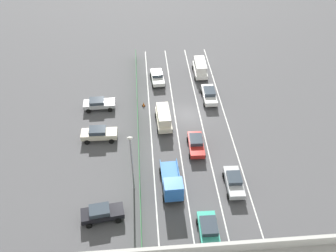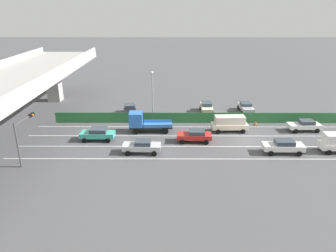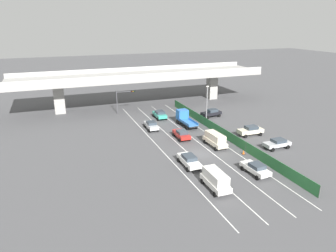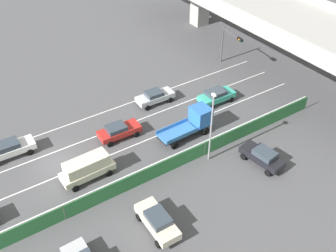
{
  "view_description": "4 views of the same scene",
  "coord_description": "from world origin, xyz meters",
  "px_view_note": "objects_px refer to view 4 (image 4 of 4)",
  "views": [
    {
      "loc": [
        5.89,
        40.46,
        32.25
      ],
      "look_at": [
        3.0,
        4.51,
        1.97
      ],
      "focal_mm": 40.79,
      "sensor_mm": 36.0,
      "label": 1
    },
    {
      "loc": [
        -36.98,
        10.01,
        15.96
      ],
      "look_at": [
        2.58,
        10.19,
        1.06
      ],
      "focal_mm": 33.76,
      "sensor_mm": 36.0,
      "label": 2
    },
    {
      "loc": [
        -20.2,
        -38.62,
        18.94
      ],
      "look_at": [
        -1.95,
        8.73,
        1.88
      ],
      "focal_mm": 33.46,
      "sensor_mm": 36.0,
      "label": 3
    },
    {
      "loc": [
        28.72,
        -6.22,
        25.84
      ],
      "look_at": [
        2.71,
        10.87,
        1.65
      ],
      "focal_mm": 42.34,
      "sensor_mm": 36.0,
      "label": 4
    }
  ],
  "objects_px": {
    "car_sedan_white": "(9,149)",
    "parked_sedan_cream": "(157,221)",
    "car_van_cream": "(87,167)",
    "traffic_light": "(230,41)",
    "traffic_cone": "(53,214)",
    "car_sedan_red": "(119,131)",
    "parked_sedan_dark": "(263,156)",
    "flatbed_truck_blue": "(194,121)",
    "car_taxi_teal": "(216,96)",
    "car_sedan_silver": "(155,96)",
    "street_lamp": "(212,121)"
  },
  "relations": [
    {
      "from": "car_sedan_white",
      "to": "parked_sedan_cream",
      "type": "xyz_separation_m",
      "value": [
        15.11,
        7.26,
        0.03
      ]
    },
    {
      "from": "car_van_cream",
      "to": "traffic_light",
      "type": "bearing_deg",
      "value": 110.46
    },
    {
      "from": "car_sedan_white",
      "to": "traffic_cone",
      "type": "distance_m",
      "value": 9.41
    },
    {
      "from": "car_sedan_red",
      "to": "parked_sedan_dark",
      "type": "xyz_separation_m",
      "value": [
        10.86,
        9.45,
        0.03
      ]
    },
    {
      "from": "flatbed_truck_blue",
      "to": "car_sedan_red",
      "type": "bearing_deg",
      "value": -117.03
    },
    {
      "from": "car_taxi_teal",
      "to": "car_van_cream",
      "type": "distance_m",
      "value": 17.6
    },
    {
      "from": "car_sedan_red",
      "to": "traffic_cone",
      "type": "height_order",
      "value": "car_sedan_red"
    },
    {
      "from": "car_sedan_white",
      "to": "car_sedan_silver",
      "type": "bearing_deg",
      "value": 90.13
    },
    {
      "from": "flatbed_truck_blue",
      "to": "street_lamp",
      "type": "distance_m",
      "value": 5.32
    },
    {
      "from": "parked_sedan_dark",
      "to": "street_lamp",
      "type": "distance_m",
      "value": 6.17
    },
    {
      "from": "car_taxi_teal",
      "to": "flatbed_truck_blue",
      "type": "relative_size",
      "value": 0.74
    },
    {
      "from": "traffic_light",
      "to": "street_lamp",
      "type": "xyz_separation_m",
      "value": [
        12.94,
        -13.19,
        0.92
      ]
    },
    {
      "from": "traffic_cone",
      "to": "parked_sedan_cream",
      "type": "bearing_deg",
      "value": 48.46
    },
    {
      "from": "car_sedan_red",
      "to": "street_lamp",
      "type": "distance_m",
      "value": 10.16
    },
    {
      "from": "car_sedan_white",
      "to": "car_sedan_red",
      "type": "distance_m",
      "value": 10.57
    },
    {
      "from": "parked_sedan_dark",
      "to": "traffic_light",
      "type": "height_order",
      "value": "traffic_light"
    },
    {
      "from": "car_sedan_red",
      "to": "parked_sedan_dark",
      "type": "relative_size",
      "value": 0.98
    },
    {
      "from": "car_sedan_white",
      "to": "car_sedan_red",
      "type": "xyz_separation_m",
      "value": [
        3.26,
        10.05,
        -0.03
      ]
    },
    {
      "from": "parked_sedan_cream",
      "to": "car_sedan_white",
      "type": "bearing_deg",
      "value": -154.34
    },
    {
      "from": "car_van_cream",
      "to": "street_lamp",
      "type": "distance_m",
      "value": 11.86
    },
    {
      "from": "car_taxi_teal",
      "to": "traffic_light",
      "type": "xyz_separation_m",
      "value": [
        -5.77,
        6.53,
        2.7
      ]
    },
    {
      "from": "parked_sedan_dark",
      "to": "traffic_cone",
      "type": "bearing_deg",
      "value": -104.25
    },
    {
      "from": "car_van_cream",
      "to": "car_taxi_teal",
      "type": "bearing_deg",
      "value": 100.22
    },
    {
      "from": "car_taxi_teal",
      "to": "car_van_cream",
      "type": "xyz_separation_m",
      "value": [
        3.12,
        -17.32,
        0.34
      ]
    },
    {
      "from": "car_sedan_red",
      "to": "car_van_cream",
      "type": "bearing_deg",
      "value": -54.44
    },
    {
      "from": "car_sedan_silver",
      "to": "traffic_light",
      "type": "bearing_deg",
      "value": 99.17
    },
    {
      "from": "car_taxi_teal",
      "to": "parked_sedan_cream",
      "type": "xyz_separation_m",
      "value": [
        11.39,
        -15.09,
        0.03
      ]
    },
    {
      "from": "car_sedan_white",
      "to": "parked_sedan_cream",
      "type": "distance_m",
      "value": 16.77
    },
    {
      "from": "car_sedan_red",
      "to": "car_sedan_silver",
      "type": "distance_m",
      "value": 7.18
    },
    {
      "from": "car_sedan_white",
      "to": "car_van_cream",
      "type": "height_order",
      "value": "car_van_cream"
    },
    {
      "from": "car_sedan_white",
      "to": "car_van_cream",
      "type": "xyz_separation_m",
      "value": [
        6.85,
        5.03,
        0.35
      ]
    },
    {
      "from": "parked_sedan_cream",
      "to": "traffic_cone",
      "type": "distance_m",
      "value": 8.7
    },
    {
      "from": "car_van_cream",
      "to": "parked_sedan_dark",
      "type": "xyz_separation_m",
      "value": [
        7.27,
        14.47,
        -0.34
      ]
    },
    {
      "from": "parked_sedan_cream",
      "to": "traffic_cone",
      "type": "relative_size",
      "value": 7.25
    },
    {
      "from": "car_sedan_red",
      "to": "car_sedan_silver",
      "type": "xyz_separation_m",
      "value": [
        -3.3,
        6.37,
        -0.01
      ]
    },
    {
      "from": "car_van_cream",
      "to": "parked_sedan_dark",
      "type": "height_order",
      "value": "car_van_cream"
    },
    {
      "from": "parked_sedan_dark",
      "to": "car_sedan_silver",
      "type": "bearing_deg",
      "value": -167.74
    },
    {
      "from": "car_sedan_silver",
      "to": "flatbed_truck_blue",
      "type": "distance_m",
      "value": 6.84
    },
    {
      "from": "flatbed_truck_blue",
      "to": "car_van_cream",
      "type": "bearing_deg",
      "value": -89.58
    },
    {
      "from": "flatbed_truck_blue",
      "to": "street_lamp",
      "type": "height_order",
      "value": "street_lamp"
    },
    {
      "from": "flatbed_truck_blue",
      "to": "parked_sedan_dark",
      "type": "distance_m",
      "value": 7.82
    },
    {
      "from": "car_taxi_teal",
      "to": "traffic_light",
      "type": "bearing_deg",
      "value": 131.49
    },
    {
      "from": "car_van_cream",
      "to": "parked_sedan_dark",
      "type": "relative_size",
      "value": 1.11
    },
    {
      "from": "car_van_cream",
      "to": "flatbed_truck_blue",
      "type": "distance_m",
      "value": 11.88
    },
    {
      "from": "street_lamp",
      "to": "car_taxi_teal",
      "type": "bearing_deg",
      "value": 137.07
    },
    {
      "from": "car_sedan_red",
      "to": "street_lamp",
      "type": "xyz_separation_m",
      "value": [
        7.63,
        5.64,
        3.65
      ]
    },
    {
      "from": "car_taxi_teal",
      "to": "car_van_cream",
      "type": "height_order",
      "value": "car_van_cream"
    },
    {
      "from": "car_sedan_red",
      "to": "car_sedan_silver",
      "type": "height_order",
      "value": "car_sedan_red"
    },
    {
      "from": "car_sedan_silver",
      "to": "street_lamp",
      "type": "relative_size",
      "value": 0.6
    },
    {
      "from": "car_sedan_white",
      "to": "car_sedan_red",
      "type": "height_order",
      "value": "car_sedan_white"
    }
  ]
}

